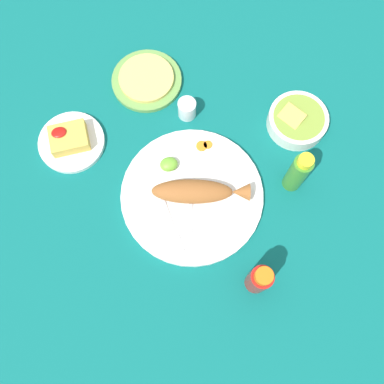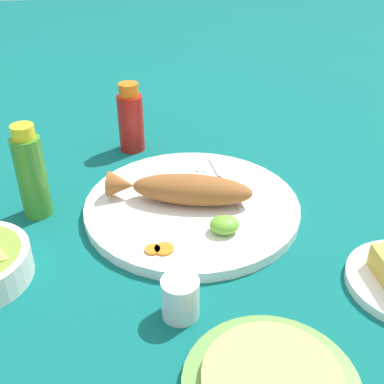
{
  "view_description": "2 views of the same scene",
  "coord_description": "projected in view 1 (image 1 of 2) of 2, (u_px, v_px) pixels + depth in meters",
  "views": [
    {
      "loc": [
        0.08,
        0.32,
        1.06
      ],
      "look_at": [
        0.0,
        0.0,
        0.04
      ],
      "focal_mm": 40.0,
      "sensor_mm": 36.0,
      "label": 1
    },
    {
      "loc": [
        -0.09,
        -0.68,
        0.47
      ],
      "look_at": [
        0.0,
        0.0,
        0.04
      ],
      "focal_mm": 45.0,
      "sensor_mm": 36.0,
      "label": 2
    }
  ],
  "objects": [
    {
      "name": "carrot_slice_near",
      "position": [
        202.0,
        146.0,
        1.13
      ],
      "size": [
        0.03,
        0.03,
        0.0
      ],
      "primitive_type": "cylinder",
      "color": "orange",
      "rests_on": "main_plate"
    },
    {
      "name": "tortilla_plate",
      "position": [
        147.0,
        81.0,
        1.21
      ],
      "size": [
        0.2,
        0.2,
        0.01
      ],
      "primitive_type": "cylinder",
      "color": "#6B9E4C",
      "rests_on": "ground_plane"
    },
    {
      "name": "hot_sauce_bottle_green",
      "position": [
        298.0,
        173.0,
        1.05
      ],
      "size": [
        0.05,
        0.05,
        0.16
      ],
      "color": "#3D8428",
      "rests_on": "ground_plane"
    },
    {
      "name": "tortilla_stack",
      "position": [
        146.0,
        78.0,
        1.2
      ],
      "size": [
        0.15,
        0.15,
        0.01
      ],
      "primitive_type": "cylinder",
      "color": "#E0C666",
      "rests_on": "tortilla_plate"
    },
    {
      "name": "lime_wedge_main",
      "position": [
        169.0,
        164.0,
        1.11
      ],
      "size": [
        0.05,
        0.04,
        0.03
      ],
      "primitive_type": "ellipsoid",
      "color": "#6BB233",
      "rests_on": "main_plate"
    },
    {
      "name": "ground_plane",
      "position": [
        192.0,
        196.0,
        1.11
      ],
      "size": [
        4.0,
        4.0,
        0.0
      ],
      "primitive_type": "plane",
      "color": "#0C605B"
    },
    {
      "name": "fork_near",
      "position": [
        190.0,
        230.0,
        1.06
      ],
      "size": [
        0.06,
        0.18,
        0.0
      ],
      "rotation": [
        0.0,
        0.0,
        7.6
      ],
      "color": "silver",
      "rests_on": "main_plate"
    },
    {
      "name": "carrot_slice_mid",
      "position": [
        208.0,
        145.0,
        1.14
      ],
      "size": [
        0.02,
        0.02,
        0.0
      ],
      "primitive_type": "cylinder",
      "color": "orange",
      "rests_on": "main_plate"
    },
    {
      "name": "hot_sauce_bottle_red",
      "position": [
        259.0,
        279.0,
        0.98
      ],
      "size": [
        0.05,
        0.05,
        0.14
      ],
      "color": "#B21914",
      "rests_on": "ground_plane"
    },
    {
      "name": "salt_cup",
      "position": [
        187.0,
        110.0,
        1.16
      ],
      "size": [
        0.05,
        0.05,
        0.06
      ],
      "color": "silver",
      "rests_on": "ground_plane"
    },
    {
      "name": "main_plate",
      "position": [
        192.0,
        195.0,
        1.1
      ],
      "size": [
        0.37,
        0.37,
        0.02
      ],
      "primitive_type": "cylinder",
      "color": "white",
      "rests_on": "ground_plane"
    },
    {
      "name": "guacamole_bowl",
      "position": [
        297.0,
        120.0,
        1.15
      ],
      "size": [
        0.16,
        0.16,
        0.06
      ],
      "color": "white",
      "rests_on": "ground_plane"
    },
    {
      "name": "fried_fish",
      "position": [
        198.0,
        192.0,
        1.07
      ],
      "size": [
        0.25,
        0.12,
        0.05
      ],
      "rotation": [
        0.0,
        0.0,
        -0.26
      ],
      "color": "#935628",
      "rests_on": "main_plate"
    },
    {
      "name": "side_plate_fries",
      "position": [
        72.0,
        142.0,
        1.15
      ],
      "size": [
        0.18,
        0.18,
        0.01
      ],
      "primitive_type": "cylinder",
      "color": "white",
      "rests_on": "ground_plane"
    },
    {
      "name": "fries_pile",
      "position": [
        69.0,
        138.0,
        1.13
      ],
      "size": [
        0.1,
        0.08,
        0.04
      ],
      "color": "gold",
      "rests_on": "side_plate_fries"
    },
    {
      "name": "fork_far",
      "position": [
        172.0,
        226.0,
        1.07
      ],
      "size": [
        0.03,
        0.19,
        0.0
      ],
      "rotation": [
        0.0,
        0.0,
        7.95
      ],
      "color": "silver",
      "rests_on": "main_plate"
    }
  ]
}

